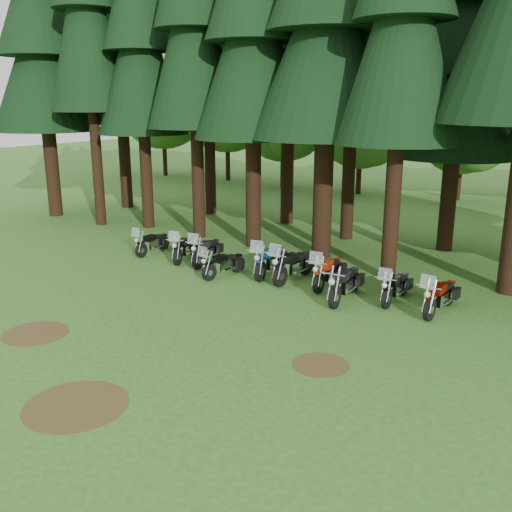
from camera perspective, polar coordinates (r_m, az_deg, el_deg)
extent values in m
plane|color=#306920|center=(16.10, -8.94, -7.56)|extent=(120.00, 120.00, 0.00)
cylinder|color=black|center=(33.29, -19.75, 8.52)|extent=(0.73, 0.73, 5.51)
cone|color=black|center=(33.16, -20.61, 17.60)|extent=(5.49, 5.49, 6.89)
cylinder|color=black|center=(30.05, -15.64, 9.42)|extent=(0.52, 0.52, 6.77)
cone|color=black|center=(30.13, -16.59, 21.77)|extent=(3.92, 3.92, 8.47)
cylinder|color=black|center=(28.90, -10.92, 8.24)|extent=(0.58, 0.58, 5.53)
cone|color=black|center=(28.75, -11.48, 18.77)|extent=(4.32, 4.32, 6.91)
cylinder|color=black|center=(26.37, -5.83, 8.28)|extent=(0.58, 0.58, 5.99)
cone|color=black|center=(26.29, -6.19, 20.78)|extent=(4.32, 4.32, 7.49)
cylinder|color=black|center=(24.53, -0.27, 7.32)|extent=(0.66, 0.66, 5.57)
cone|color=black|center=(24.36, -0.28, 19.84)|extent=(4.95, 4.95, 6.96)
cylinder|color=black|center=(22.96, 6.72, 6.83)|extent=(0.77, 0.77, 5.70)
cone|color=black|center=(22.81, 7.18, 20.51)|extent=(5.81, 5.81, 7.12)
cylinder|color=black|center=(20.39, 13.50, 5.45)|extent=(0.55, 0.55, 5.71)
cone|color=black|center=(20.22, 14.53, 20.89)|extent=(4.15, 4.15, 7.14)
cylinder|color=black|center=(34.73, -12.99, 9.57)|extent=(0.67, 0.67, 5.87)
cone|color=black|center=(34.66, -13.58, 18.85)|extent=(5.00, 5.00, 7.33)
cylinder|color=black|center=(32.00, -4.62, 9.14)|extent=(0.60, 0.60, 5.53)
cone|color=black|center=(31.86, -4.83, 18.64)|extent=(4.52, 4.52, 6.91)
cylinder|color=black|center=(29.38, 3.15, 8.63)|extent=(0.65, 0.65, 5.55)
cone|color=black|center=(29.23, 3.31, 19.05)|extent=(4.85, 4.85, 6.94)
cylinder|color=black|center=(26.30, 9.24, 7.62)|extent=(0.58, 0.58, 5.52)
cone|color=black|center=(26.14, 9.76, 19.19)|extent=(4.35, 4.35, 6.90)
cylinder|color=black|center=(25.26, 18.71, 5.75)|extent=(0.66, 0.66, 4.70)
cone|color=black|center=(24.96, 19.62, 15.97)|extent=(4.94, 4.94, 5.87)
cone|color=black|center=(25.19, 20.23, 22.26)|extent=(3.95, 3.95, 4.96)
cylinder|color=black|center=(49.04, -9.11, 9.88)|extent=(0.36, 0.36, 3.33)
sphere|color=#376624|center=(48.82, -9.33, 15.07)|extent=(7.78, 7.78, 7.78)
sphere|color=#376624|center=(47.28, -8.79, 14.14)|extent=(5.55, 5.55, 5.55)
cylinder|color=black|center=(45.63, -2.84, 9.62)|extent=(0.36, 0.36, 3.29)
sphere|color=#376624|center=(45.40, -2.91, 15.15)|extent=(7.69, 7.69, 7.69)
sphere|color=#376624|center=(43.93, -2.14, 14.15)|extent=(5.49, 5.49, 5.49)
cylinder|color=black|center=(41.79, 2.70, 8.75)|extent=(0.36, 0.36, 2.80)
sphere|color=#376624|center=(41.52, 2.76, 13.87)|extent=(6.53, 6.53, 6.53)
sphere|color=#376624|center=(40.34, 3.62, 12.89)|extent=(4.67, 4.67, 4.67)
cylinder|color=black|center=(39.58, 10.24, 7.97)|extent=(0.36, 0.36, 2.55)
sphere|color=#376624|center=(39.30, 10.48, 12.89)|extent=(5.95, 5.95, 5.95)
sphere|color=#376624|center=(38.32, 11.47, 11.89)|extent=(4.25, 4.25, 4.25)
cylinder|color=black|center=(38.80, 19.60, 7.13)|extent=(0.36, 0.36, 2.47)
sphere|color=#376624|center=(38.52, 20.04, 11.97)|extent=(5.76, 5.76, 5.76)
sphere|color=#376624|center=(37.69, 21.21, 10.92)|extent=(4.12, 4.12, 4.12)
cylinder|color=#4C3D1E|center=(16.97, -21.18, -7.22)|extent=(1.80, 1.80, 0.01)
cylinder|color=#4C3D1E|center=(14.17, 6.51, -10.77)|extent=(1.40, 1.40, 0.01)
cylinder|color=#4C3D1E|center=(12.97, -17.55, -14.07)|extent=(2.20, 2.20, 0.01)
cylinder|color=black|center=(23.64, -11.40, 0.56)|extent=(0.15, 0.60, 0.60)
cylinder|color=black|center=(24.66, -9.22, 1.29)|extent=(0.15, 0.60, 0.60)
cube|color=silver|center=(24.16, -10.23, 1.14)|extent=(0.27, 0.64, 0.31)
cube|color=black|center=(23.93, -10.59, 1.80)|extent=(0.29, 0.51, 0.22)
cube|color=black|center=(24.24, -9.94, 1.92)|extent=(0.29, 0.51, 0.11)
cube|color=silver|center=(23.25, -11.96, 2.34)|extent=(0.39, 0.13, 0.36)
cylinder|color=black|center=(22.29, -7.84, -0.09)|extent=(0.32, 0.67, 0.66)
cylinder|color=black|center=(23.67, -6.33, 0.87)|extent=(0.32, 0.67, 0.66)
cube|color=silver|center=(23.00, -7.02, 0.65)|extent=(0.47, 0.75, 0.34)
cube|color=black|center=(22.71, -7.27, 1.39)|extent=(0.44, 0.61, 0.24)
cube|color=black|center=(23.13, -6.82, 1.56)|extent=(0.44, 0.61, 0.12)
cube|color=silver|center=(21.81, -8.24, 1.96)|extent=(0.44, 0.24, 0.40)
cylinder|color=black|center=(21.67, -5.87, -0.45)|extent=(0.27, 0.70, 0.68)
cylinder|color=black|center=(23.05, -4.05, 0.56)|extent=(0.27, 0.70, 0.68)
cube|color=silver|center=(22.37, -4.88, 0.33)|extent=(0.42, 0.76, 0.35)
cube|color=black|center=(22.08, -5.17, 1.11)|extent=(0.41, 0.62, 0.25)
cube|color=black|center=(22.50, -4.63, 1.29)|extent=(0.41, 0.62, 0.12)
cube|color=silver|center=(21.17, -6.32, 1.73)|extent=(0.45, 0.21, 0.41)
cylinder|color=black|center=(20.28, -4.70, -1.66)|extent=(0.24, 0.62, 0.60)
cylinder|color=black|center=(21.19, -1.84, -0.85)|extent=(0.24, 0.62, 0.60)
cube|color=silver|center=(20.73, -3.15, -1.00)|extent=(0.38, 0.68, 0.31)
cube|color=black|center=(20.51, -3.59, -0.24)|extent=(0.37, 0.55, 0.22)
cube|color=black|center=(20.79, -2.74, -0.11)|extent=(0.37, 0.55, 0.11)
cube|color=silver|center=(19.88, -5.34, 0.42)|extent=(0.40, 0.19, 0.36)
cylinder|color=black|center=(20.12, 0.43, -1.55)|extent=(0.26, 0.74, 0.73)
cylinder|color=black|center=(21.63, 2.22, -0.34)|extent=(0.26, 0.74, 0.73)
cube|color=silver|center=(20.89, 1.42, -0.63)|extent=(0.42, 0.81, 0.37)
cube|color=navy|center=(20.56, 1.16, 0.26)|extent=(0.42, 0.65, 0.26)
cube|color=black|center=(21.03, 1.69, 0.47)|extent=(0.42, 0.65, 0.13)
cube|color=silver|center=(19.56, 0.05, 0.94)|extent=(0.48, 0.21, 0.44)
cylinder|color=black|center=(19.58, 2.42, -2.03)|extent=(0.20, 0.75, 0.74)
cylinder|color=black|center=(20.99, 5.02, -0.87)|extent=(0.20, 0.75, 0.74)
cube|color=silver|center=(20.29, 3.86, -1.12)|extent=(0.35, 0.80, 0.38)
cube|color=black|center=(19.97, 3.49, -0.19)|extent=(0.37, 0.63, 0.27)
cube|color=black|center=(20.41, 4.26, 0.01)|extent=(0.37, 0.63, 0.13)
cube|color=silver|center=(19.03, 1.90, 0.58)|extent=(0.48, 0.17, 0.44)
cylinder|color=black|center=(19.01, 6.29, -2.72)|extent=(0.19, 0.71, 0.70)
cylinder|color=black|center=(20.46, 8.12, -1.46)|extent=(0.19, 0.71, 0.70)
cube|color=silver|center=(19.75, 7.31, -1.76)|extent=(0.34, 0.76, 0.36)
cube|color=#BA280B|center=(19.43, 7.07, -0.87)|extent=(0.35, 0.60, 0.25)
cube|color=black|center=(19.87, 7.61, -0.65)|extent=(0.35, 0.60, 0.13)
cube|color=silver|center=(18.46, 5.98, -0.20)|extent=(0.45, 0.16, 0.42)
cylinder|color=black|center=(17.71, 7.88, -4.09)|extent=(0.21, 0.74, 0.73)
cylinder|color=black|center=(19.25, 9.72, -2.56)|extent=(0.21, 0.74, 0.73)
cube|color=silver|center=(18.49, 8.91, -2.95)|extent=(0.36, 0.80, 0.38)
cube|color=black|center=(18.14, 8.69, -1.98)|extent=(0.37, 0.63, 0.27)
cube|color=black|center=(18.62, 9.23, -1.69)|extent=(0.37, 0.63, 0.13)
cylinder|color=black|center=(18.01, 12.94, -4.17)|extent=(0.14, 0.64, 0.64)
cylinder|color=black|center=(19.35, 14.51, -2.90)|extent=(0.14, 0.64, 0.64)
cube|color=silver|center=(18.69, 13.82, -3.22)|extent=(0.28, 0.68, 0.33)
cube|color=black|center=(18.39, 13.65, -2.38)|extent=(0.30, 0.54, 0.23)
cube|color=black|center=(18.80, 14.11, -2.14)|extent=(0.30, 0.54, 0.12)
cube|color=silver|center=(17.48, 12.77, -1.79)|extent=(0.41, 0.13, 0.38)
cylinder|color=black|center=(17.36, 16.96, -5.13)|extent=(0.21, 0.69, 0.68)
cylinder|color=black|center=(18.79, 18.75, -3.71)|extent=(0.21, 0.69, 0.68)
cube|color=silver|center=(18.09, 17.97, -4.07)|extent=(0.35, 0.75, 0.35)
cube|color=#6A0B01|center=(17.76, 17.80, -3.15)|extent=(0.36, 0.59, 0.25)
cube|color=black|center=(18.20, 18.32, -2.89)|extent=(0.36, 0.59, 0.12)
cube|color=silver|center=(16.79, 16.82, -2.50)|extent=(0.44, 0.17, 0.41)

